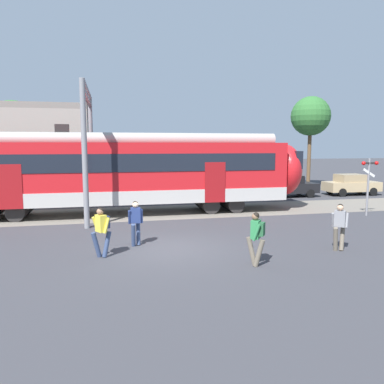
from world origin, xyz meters
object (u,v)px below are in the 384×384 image
at_px(pedestrian_yellow, 102,228).
at_px(parked_car_black, 289,186).
at_px(pedestrian_grey, 340,224).
at_px(crossing_signal, 369,177).
at_px(pedestrian_navy, 136,220).
at_px(parked_car_tan, 351,184).
at_px(pedestrian_green, 256,234).

distance_m(pedestrian_yellow, parked_car_black, 17.54).
bearing_deg(pedestrian_grey, crossing_signal, 46.08).
relative_size(pedestrian_navy, pedestrian_grey, 1.00).
distance_m(pedestrian_navy, parked_car_tan, 19.84).
distance_m(pedestrian_yellow, pedestrian_navy, 1.66).
relative_size(pedestrian_green, crossing_signal, 0.56).
xyz_separation_m(pedestrian_grey, crossing_signal, (5.34, 5.55, 1.05)).
distance_m(pedestrian_navy, pedestrian_green, 4.62).
relative_size(parked_car_tan, crossing_signal, 1.34).
bearing_deg(parked_car_black, pedestrian_navy, -136.71).
distance_m(pedestrian_grey, crossing_signal, 7.77).
xyz_separation_m(parked_car_tan, crossing_signal, (-4.36, -7.50, 1.23)).
bearing_deg(pedestrian_navy, pedestrian_grey, -17.42).
xyz_separation_m(pedestrian_green, parked_car_tan, (13.15, 13.97, -0.21)).
xyz_separation_m(pedestrian_navy, pedestrian_grey, (6.89, -2.16, 0.00)).
distance_m(pedestrian_navy, pedestrian_grey, 7.22).
bearing_deg(pedestrian_navy, pedestrian_green, -41.99).
xyz_separation_m(pedestrian_yellow, parked_car_tan, (17.77, 12.05, -0.21)).
relative_size(pedestrian_yellow, parked_car_black, 0.41).
relative_size(pedestrian_yellow, pedestrian_navy, 1.00).
bearing_deg(crossing_signal, pedestrian_green, -143.65).
relative_size(pedestrian_navy, crossing_signal, 0.56).
distance_m(pedestrian_grey, parked_car_black, 13.86).
height_order(pedestrian_green, crossing_signal, crossing_signal).
distance_m(parked_car_black, crossing_signal, 7.63).
relative_size(pedestrian_grey, parked_car_black, 0.41).
xyz_separation_m(pedestrian_green, crossing_signal, (8.80, 6.47, 1.02)).
height_order(parked_car_black, parked_car_tan, same).
xyz_separation_m(pedestrian_yellow, parked_car_black, (12.74, 12.06, -0.21)).
relative_size(pedestrian_green, parked_car_black, 0.41).
bearing_deg(pedestrian_green, pedestrian_grey, 15.03).
distance_m(pedestrian_green, parked_car_black, 16.17).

